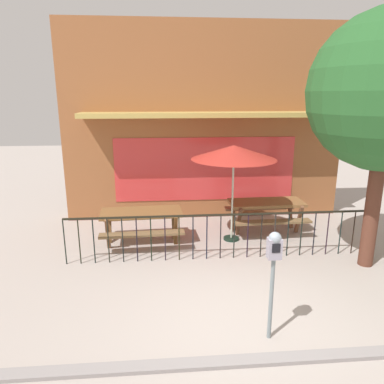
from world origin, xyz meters
The scene contains 8 objects.
ground centered at (0.00, 0.00, 0.00)m, with size 40.00×40.00×0.00m, color #A59991.
pub_storefront centered at (0.00, 5.05, 2.54)m, with size 7.42×1.25×5.10m.
patio_fence_front centered at (0.00, 2.17, 0.66)m, with size 6.26×0.04×0.97m.
picnic_table_left centered at (-1.64, 3.10, 0.61)m, with size 1.87×1.46×0.79m.
picnic_table_right centered at (1.36, 3.60, 0.61)m, with size 1.83×1.40×0.79m.
patio_umbrella centered at (0.42, 3.14, 2.05)m, with size 1.90×1.90×2.22m.
parking_meter_far centered at (0.27, -0.40, 1.22)m, with size 0.18×0.17×1.58m.
curb_edge centered at (0.00, -0.87, 0.00)m, with size 10.39×0.20×0.11m, color gray.
Camera 1 is at (-1.17, -4.67, 3.30)m, focal length 33.91 mm.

